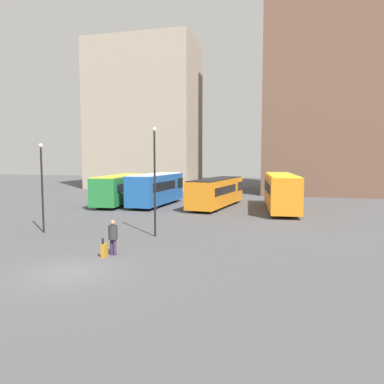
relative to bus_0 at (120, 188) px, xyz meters
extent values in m
plane|color=#4C4C4F|center=(8.24, -22.27, -1.66)|extent=(160.00, 160.00, 0.00)
cube|color=tan|center=(-5.61, 21.17, 9.95)|extent=(16.85, 10.25, 23.21)
cube|color=brown|center=(21.77, 21.17, 16.58)|extent=(16.17, 17.59, 36.47)
cube|color=#237A38|center=(0.01, -0.09, -0.03)|extent=(3.53, 10.56, 2.67)
cube|color=black|center=(-0.43, 4.14, 0.30)|extent=(2.70, 2.15, 1.01)
cube|color=black|center=(0.10, -1.01, 0.30)|extent=(3.18, 6.85, 0.80)
cube|color=yellow|center=(0.01, -0.09, 1.35)|extent=(3.31, 10.33, 0.08)
cylinder|color=black|center=(-0.32, 3.11, -1.13)|extent=(2.48, 1.30, 1.06)
cylinder|color=black|center=(0.34, -3.28, -1.13)|extent=(2.48, 1.30, 1.06)
cube|color=#1E56A3|center=(4.02, -0.01, 0.06)|extent=(2.96, 9.47, 2.87)
cube|color=black|center=(4.19, 3.83, 0.42)|extent=(2.66, 1.84, 1.09)
cube|color=black|center=(3.98, -0.85, 0.42)|extent=(2.84, 6.10, 0.86)
cube|color=white|center=(4.02, -0.01, 1.54)|extent=(2.75, 9.28, 0.08)
cylinder|color=black|center=(4.15, 2.89, -1.15)|extent=(2.49, 1.13, 1.02)
cylinder|color=black|center=(3.89, -2.91, -1.15)|extent=(2.49, 1.13, 1.02)
cube|color=orange|center=(10.24, 0.28, -0.16)|extent=(3.91, 10.68, 2.48)
cube|color=black|center=(10.80, 4.52, 0.15)|extent=(2.82, 2.25, 0.94)
cube|color=black|center=(10.11, -0.65, 0.15)|extent=(3.45, 6.96, 0.75)
cube|color=black|center=(10.24, 0.28, 1.13)|extent=(3.68, 10.45, 0.08)
cylinder|color=black|center=(10.67, 3.49, -1.19)|extent=(2.55, 1.25, 0.93)
cylinder|color=black|center=(9.81, -2.93, -1.19)|extent=(2.55, 1.25, 0.93)
cube|color=orange|center=(16.48, -0.69, 0.13)|extent=(3.64, 11.39, 2.98)
cube|color=black|center=(15.99, 3.88, 0.50)|extent=(2.72, 2.31, 1.13)
cube|color=black|center=(16.58, -1.69, 0.50)|extent=(3.25, 7.39, 0.90)
cube|color=yellow|center=(16.48, -0.69, 1.66)|extent=(3.42, 11.14, 0.08)
cylinder|color=black|center=(16.11, 2.76, -1.12)|extent=(2.48, 1.31, 1.06)
cylinder|color=black|center=(16.84, -4.14, -1.12)|extent=(2.48, 1.31, 1.06)
cylinder|color=#382D4C|center=(8.65, -19.26, -1.25)|extent=(0.16, 0.16, 0.81)
cylinder|color=#382D4C|center=(8.82, -19.26, -1.25)|extent=(0.16, 0.16, 0.81)
cylinder|color=#2D2D33|center=(8.73, -19.26, -0.50)|extent=(0.46, 0.46, 0.70)
sphere|color=#9E7051|center=(8.73, -19.26, -0.02)|extent=(0.26, 0.26, 0.26)
cube|color=#B27A1E|center=(8.48, -19.71, -1.33)|extent=(0.22, 0.38, 0.66)
cube|color=black|center=(8.47, -19.84, -0.85)|extent=(0.12, 0.03, 0.30)
cylinder|color=black|center=(9.21, -14.49, 1.58)|extent=(0.12, 0.12, 6.47)
sphere|color=beige|center=(9.21, -14.49, 4.90)|extent=(0.28, 0.28, 0.28)
cylinder|color=black|center=(1.78, -15.22, 1.12)|extent=(0.12, 0.12, 5.54)
sphere|color=beige|center=(1.78, -15.22, 3.97)|extent=(0.28, 0.28, 0.28)
camera|label=1|loc=(17.15, -36.02, 3.18)|focal=35.00mm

